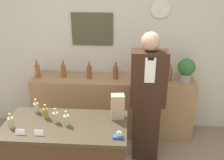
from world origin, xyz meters
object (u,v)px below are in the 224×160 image
(shopkeeper, at_px, (147,99))
(paper_bag, at_px, (118,107))
(tape_dispenser, at_px, (118,136))
(potted_plant, at_px, (186,69))

(shopkeeper, xyz_separation_m, paper_bag, (-0.35, -0.53, 0.18))
(shopkeeper, bearing_deg, tape_dispenser, -110.32)
(shopkeeper, relative_size, potted_plant, 4.99)
(shopkeeper, height_order, tape_dispenser, shopkeeper)
(paper_bag, xyz_separation_m, tape_dispenser, (0.02, -0.36, -0.11))
(potted_plant, distance_m, paper_bag, 1.38)
(shopkeeper, distance_m, paper_bag, 0.66)
(potted_plant, relative_size, tape_dispenser, 3.86)
(potted_plant, xyz_separation_m, paper_bag, (-0.92, -1.03, -0.07))
(tape_dispenser, bearing_deg, shopkeeper, 69.68)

